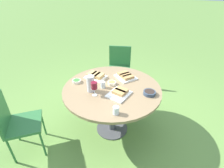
{
  "coord_description": "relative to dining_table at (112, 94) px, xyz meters",
  "views": [
    {
      "loc": [
        -0.76,
        1.85,
        2.06
      ],
      "look_at": [
        0.0,
        0.0,
        0.83
      ],
      "focal_mm": 28.0,
      "sensor_mm": 36.0,
      "label": 1
    }
  ],
  "objects": [
    {
      "name": "wine_glass",
      "position": [
        0.14,
        0.25,
        0.24
      ],
      "size": [
        0.08,
        0.08,
        0.19
      ],
      "color": "silver",
      "rests_on": "dining_table"
    },
    {
      "name": "cup_water_near",
      "position": [
        0.12,
        0.04,
        0.15
      ],
      "size": [
        0.06,
        0.06,
        0.09
      ],
      "color": "silver",
      "rests_on": "dining_table"
    },
    {
      "name": "bowl_fries",
      "position": [
        0.03,
        -0.07,
        0.13
      ],
      "size": [
        0.11,
        0.11,
        0.05
      ],
      "color": "beige",
      "rests_on": "dining_table"
    },
    {
      "name": "platter_charcuterie",
      "position": [
        -0.08,
        -0.34,
        0.13
      ],
      "size": [
        0.37,
        0.37,
        0.06
      ],
      "color": "white",
      "rests_on": "dining_table"
    },
    {
      "name": "platter_bread_main",
      "position": [
        -0.15,
        0.11,
        0.13
      ],
      "size": [
        0.3,
        0.34,
        0.06
      ],
      "color": "white",
      "rests_on": "dining_table"
    },
    {
      "name": "bowl_salad",
      "position": [
        0.52,
        0.06,
        0.12
      ],
      "size": [
        0.12,
        0.12,
        0.04
      ],
      "color": "beige",
      "rests_on": "dining_table"
    },
    {
      "name": "ground_plane",
      "position": [
        0.0,
        0.0,
        -0.67
      ],
      "size": [
        40.0,
        40.0,
        0.0
      ],
      "primitive_type": "plane",
      "color": "#668E42"
    },
    {
      "name": "platter_sandwich_side",
      "position": [
        0.33,
        -0.16,
        0.13
      ],
      "size": [
        0.31,
        0.25,
        0.07
      ],
      "color": "white",
      "rests_on": "dining_table"
    },
    {
      "name": "water_pitcher",
      "position": [
        0.23,
        0.17,
        0.21
      ],
      "size": [
        0.11,
        0.1,
        0.22
      ],
      "color": "silver",
      "rests_on": "dining_table"
    },
    {
      "name": "cup_water_far",
      "position": [
        -0.24,
        0.47,
        0.15
      ],
      "size": [
        0.07,
        0.07,
        0.09
      ],
      "color": "silver",
      "rests_on": "dining_table"
    },
    {
      "name": "bowl_olives",
      "position": [
        -0.5,
        -0.04,
        0.13
      ],
      "size": [
        0.16,
        0.16,
        0.05
      ],
      "color": "#334256",
      "rests_on": "dining_table"
    },
    {
      "name": "dining_table",
      "position": [
        0.0,
        0.0,
        0.0
      ],
      "size": [
        1.34,
        1.34,
        0.77
      ],
      "color": "#4C4C51",
      "rests_on": "ground_plane"
    },
    {
      "name": "chair_near_left",
      "position": [
        0.33,
        -1.2,
        -0.14
      ],
      "size": [
        0.54,
        0.52,
        0.89
      ],
      "color": "#2D6B38",
      "rests_on": "ground_plane"
    },
    {
      "name": "chair_near_right",
      "position": [
        0.97,
        0.81,
        -0.14
      ],
      "size": [
        0.6,
        0.61,
        0.89
      ],
      "color": "#2D6B38",
      "rests_on": "ground_plane"
    }
  ]
}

